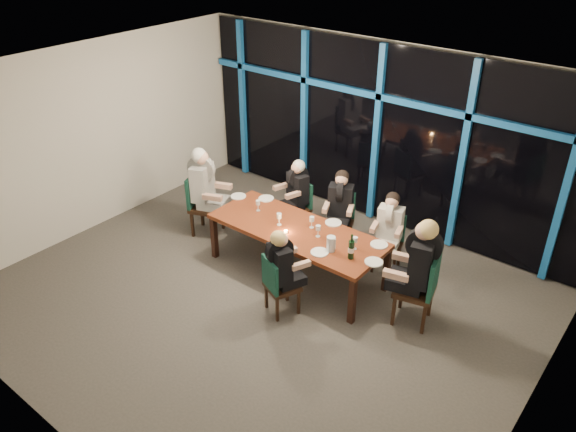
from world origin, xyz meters
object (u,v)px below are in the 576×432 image
(diner_far_mid, at_px, (341,199))
(chair_far_right, at_px, (389,239))
(diner_far_right, at_px, (390,221))
(water_pitcher, at_px, (331,244))
(dining_table, at_px, (297,233))
(chair_end_right, at_px, (423,286))
(chair_far_left, at_px, (300,203))
(diner_far_left, at_px, (296,186))
(chair_far_mid, at_px, (340,217))
(diner_near_mid, at_px, (282,260))
(diner_end_left, at_px, (204,179))
(chair_end_left, at_px, (201,201))
(diner_end_right, at_px, (419,257))
(chair_near_mid, at_px, (277,283))
(wine_bottle, at_px, (351,249))

(diner_far_mid, bearing_deg, chair_far_right, -23.53)
(diner_far_right, xyz_separation_m, water_pitcher, (-0.29, -1.07, 0.04))
(dining_table, relative_size, chair_end_right, 2.50)
(chair_end_right, distance_m, diner_far_mid, 2.05)
(chair_far_left, relative_size, water_pitcher, 3.98)
(diner_far_left, xyz_separation_m, diner_far_mid, (0.84, 0.01, 0.03))
(diner_far_left, height_order, water_pitcher, diner_far_left)
(chair_far_mid, bearing_deg, water_pitcher, -85.70)
(dining_table, bearing_deg, chair_far_mid, 86.71)
(diner_far_left, xyz_separation_m, diner_near_mid, (1.14, -1.77, -0.00))
(diner_end_left, bearing_deg, diner_far_left, -70.23)
(chair_far_left, xyz_separation_m, chair_far_right, (1.69, -0.05, -0.00))
(chair_end_left, height_order, diner_far_right, diner_far_right)
(chair_far_mid, bearing_deg, diner_end_left, -174.85)
(chair_end_right, xyz_separation_m, diner_far_mid, (-1.83, 0.86, 0.27))
(diner_end_right, bearing_deg, dining_table, -101.03)
(chair_far_left, bearing_deg, diner_end_left, -119.14)
(chair_near_mid, xyz_separation_m, diner_far_left, (-1.11, 1.84, 0.34))
(chair_end_right, xyz_separation_m, diner_near_mid, (-1.54, -0.92, 0.24))
(diner_far_mid, bearing_deg, diner_end_left, -176.84)
(chair_end_left, relative_size, wine_bottle, 2.86)
(diner_end_left, height_order, wine_bottle, diner_end_left)
(chair_far_right, height_order, diner_end_left, diner_end_left)
(chair_near_mid, height_order, wine_bottle, wine_bottle)
(chair_far_left, xyz_separation_m, chair_end_right, (2.65, -0.92, 0.10))
(dining_table, distance_m, water_pitcher, 0.74)
(chair_end_right, relative_size, diner_end_left, 1.05)
(chair_far_left, relative_size, diner_far_mid, 0.99)
(diner_end_left, relative_size, wine_bottle, 2.79)
(dining_table, xyz_separation_m, chair_near_mid, (0.36, -0.88, -0.20))
(diner_near_mid, xyz_separation_m, wine_bottle, (0.61, 0.67, 0.07))
(chair_far_left, relative_size, diner_far_right, 1.03)
(chair_far_left, distance_m, diner_far_mid, 0.90)
(diner_far_right, bearing_deg, wine_bottle, -104.22)
(chair_far_right, height_order, wine_bottle, wine_bottle)
(chair_far_left, bearing_deg, diner_far_right, 13.92)
(diner_far_mid, relative_size, water_pitcher, 4.03)
(chair_far_mid, relative_size, diner_end_left, 0.90)
(chair_end_right, xyz_separation_m, water_pitcher, (-1.23, -0.27, 0.28))
(chair_end_right, height_order, diner_near_mid, diner_near_mid)
(chair_far_mid, bearing_deg, diner_end_right, -51.79)
(diner_end_left, height_order, diner_end_right, diner_end_right)
(diner_far_left, distance_m, diner_end_left, 1.46)
(diner_end_right, bearing_deg, chair_far_left, -123.80)
(chair_end_right, xyz_separation_m, wine_bottle, (-0.92, -0.25, 0.31))
(chair_far_mid, height_order, diner_end_right, diner_end_right)
(chair_end_left, height_order, water_pitcher, chair_end_left)
(dining_table, relative_size, chair_near_mid, 3.03)
(diner_far_left, bearing_deg, diner_far_right, 16.25)
(diner_far_mid, height_order, wine_bottle, diner_far_mid)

